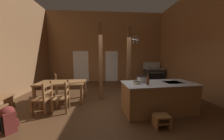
{
  "coord_description": "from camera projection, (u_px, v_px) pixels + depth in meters",
  "views": [
    {
      "loc": [
        -0.15,
        -3.74,
        1.69
      ],
      "look_at": [
        0.15,
        0.42,
        1.19
      ],
      "focal_mm": 18.08,
      "sensor_mm": 36.0,
      "label": 1
    }
  ],
  "objects": [
    {
      "name": "ladderback_chair_by_post",
      "position": [
        60.0,
        85.0,
        5.02
      ],
      "size": [
        0.59,
        0.59,
        0.95
      ],
      "color": "brown",
      "rests_on": "ground_plane"
    },
    {
      "name": "support_post_with_pot_rack",
      "position": [
        129.0,
        60.0,
        4.94
      ],
      "size": [
        0.55,
        0.24,
        2.94
      ],
      "color": "brown",
      "rests_on": "ground_plane"
    },
    {
      "name": "backpack",
      "position": [
        8.0,
        118.0,
        2.52
      ],
      "size": [
        0.39,
        0.39,
        0.6
      ],
      "color": "maroon",
      "rests_on": "ground_plane"
    },
    {
      "name": "step_stool",
      "position": [
        161.0,
        120.0,
        2.71
      ],
      "size": [
        0.37,
        0.29,
        0.3
      ],
      "color": "brown",
      "rests_on": "ground_plane"
    },
    {
      "name": "support_post_center",
      "position": [
        101.0,
        62.0,
        4.4
      ],
      "size": [
        0.14,
        0.14,
        2.94
      ],
      "color": "brown",
      "rests_on": "ground_plane"
    },
    {
      "name": "ladderback_chair_near_window",
      "position": [
        44.0,
        98.0,
        3.39
      ],
      "size": [
        0.49,
        0.49,
        0.95
      ],
      "color": "brown",
      "rests_on": "ground_plane"
    },
    {
      "name": "stockpot_on_counter",
      "position": [
        142.0,
        79.0,
        3.44
      ],
      "size": [
        0.34,
        0.27,
        0.18
      ],
      "color": "#B7BABF",
      "rests_on": "kitchen_island"
    },
    {
      "name": "ground_plane",
      "position": [
        109.0,
        107.0,
        3.92
      ],
      "size": [
        8.33,
        8.68,
        0.1
      ],
      "primitive_type": "cube",
      "color": "#4C301C"
    },
    {
      "name": "stove_range",
      "position": [
        153.0,
        75.0,
        7.31
      ],
      "size": [
        1.15,
        0.83,
        1.32
      ],
      "color": "#303030",
      "rests_on": "ground_plane"
    },
    {
      "name": "kitchen_island",
      "position": [
        158.0,
        97.0,
        3.45
      ],
      "size": [
        2.24,
        1.15,
        0.91
      ],
      "color": "brown",
      "rests_on": "ground_plane"
    },
    {
      "name": "glazed_door_back_left",
      "position": [
        81.0,
        67.0,
        7.57
      ],
      "size": [
        1.0,
        0.01,
        2.05
      ],
      "primitive_type": "cube",
      "color": "white",
      "rests_on": "ground_plane"
    },
    {
      "name": "wall_back",
      "position": [
        106.0,
        48.0,
        7.62
      ],
      "size": [
        8.33,
        0.14,
        4.59
      ],
      "primitive_type": "cube",
      "color": "#93663F",
      "rests_on": "ground_plane"
    },
    {
      "name": "ladderback_chair_at_table_end",
      "position": [
        63.0,
        97.0,
        3.47
      ],
      "size": [
        0.48,
        0.48,
        0.95
      ],
      "color": "brown",
      "rests_on": "ground_plane"
    },
    {
      "name": "dining_table",
      "position": [
        62.0,
        84.0,
        4.26
      ],
      "size": [
        1.71,
        0.92,
        0.74
      ],
      "color": "brown",
      "rests_on": "ground_plane"
    },
    {
      "name": "bottle_tall_on_counter",
      "position": [
        148.0,
        80.0,
        3.13
      ],
      "size": [
        0.08,
        0.08,
        0.31
      ],
      "color": "#56331E",
      "rests_on": "kitchen_island"
    },
    {
      "name": "wall_right",
      "position": [
        219.0,
        39.0,
        3.91
      ],
      "size": [
        0.14,
        8.68,
        4.59
      ],
      "primitive_type": "cube",
      "color": "#93663F",
      "rests_on": "ground_plane"
    },
    {
      "name": "glazed_panel_back_right",
      "position": [
        112.0,
        66.0,
        7.72
      ],
      "size": [
        0.84,
        0.01,
        2.05
      ],
      "primitive_type": "cube",
      "color": "white",
      "rests_on": "ground_plane"
    },
    {
      "name": "mixing_bowl_on_counter",
      "position": [
        137.0,
        83.0,
        3.24
      ],
      "size": [
        0.22,
        0.22,
        0.08
      ],
      "color": "#B2A893",
      "rests_on": "kitchen_island"
    }
  ]
}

